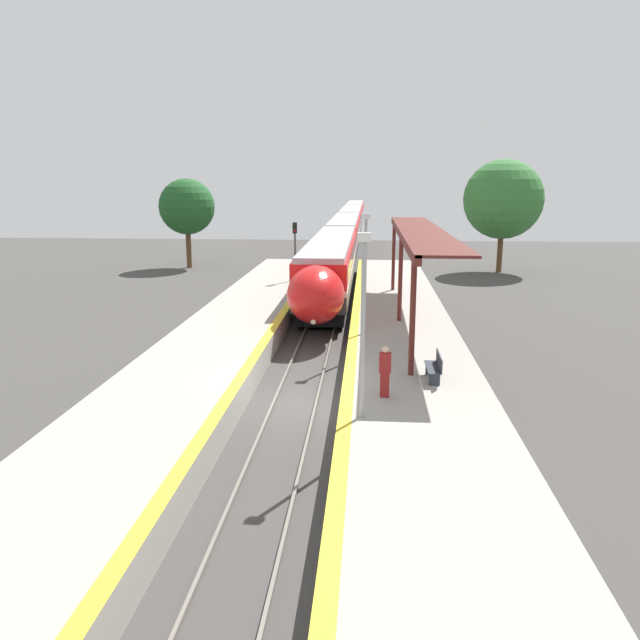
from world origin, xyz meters
name	(u,v)px	position (x,y,z in m)	size (l,w,h in m)	color
ground_plane	(295,405)	(0.00, 0.00, 0.00)	(120.00, 120.00, 0.00)	#423F3D
rail_left	(274,402)	(-0.72, 0.00, 0.07)	(0.08, 90.00, 0.15)	slate
rail_right	(316,403)	(0.72, 0.00, 0.07)	(0.08, 90.00, 0.15)	slate
train	(348,227)	(0.00, 52.80, 2.19)	(2.81, 92.45, 3.81)	black
platform_right	(414,394)	(4.00, 0.00, 0.49)	(4.77, 64.00, 1.00)	#9E998E
platform_left	(183,388)	(-3.89, 0.00, 0.49)	(4.54, 64.00, 1.00)	#9E998E
platform_bench	(435,366)	(4.68, 0.05, 1.46)	(0.44, 1.56, 0.89)	#2D333D
person_waiting	(385,371)	(2.96, -1.74, 1.82)	(0.36, 0.22, 1.61)	maroon
railway_signal	(295,251)	(-2.41, 20.71, 2.90)	(0.28, 0.28, 4.79)	#59595E
lamppost_near	(363,314)	(2.28, -3.46, 3.94)	(0.36, 0.20, 5.14)	#9E9EA3
lamppost_mid	(365,265)	(2.28, 6.37, 3.94)	(0.36, 0.20, 5.14)	#9E9EA3
station_canopy	(414,235)	(4.49, 9.03, 5.00)	(2.02, 19.95, 4.27)	#511E19
background_tree_left	(187,207)	(-13.22, 33.33, 5.24)	(4.76, 4.76, 7.64)	brown
background_tree_right	(503,199)	(13.28, 32.69, 5.94)	(6.43, 6.43, 9.17)	brown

